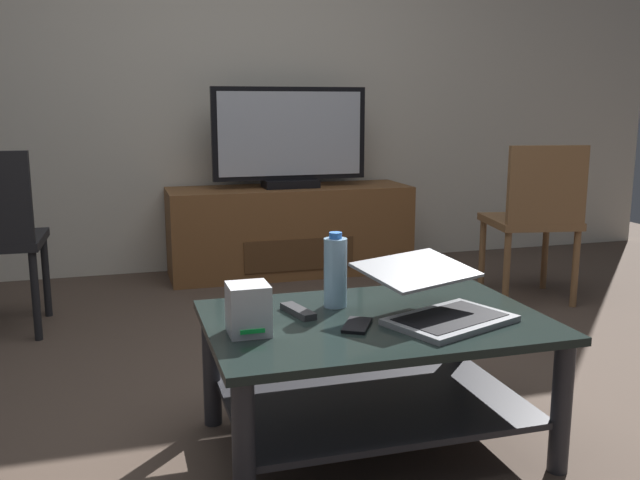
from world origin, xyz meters
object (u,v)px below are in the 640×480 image
coffee_table (375,358)px  router_box (248,309)px  media_cabinet (290,230)px  water_bottle_near (335,272)px  television (290,140)px  dining_chair (536,214)px  tv_remote (298,311)px  cell_phone (357,325)px  laptop (437,299)px

coffee_table → router_box: router_box is taller
media_cabinet → router_box: bearing=-106.7°
water_bottle_near → television: bearing=79.7°
dining_chair → tv_remote: 2.01m
media_cabinet → cell_phone: media_cabinet is taller
media_cabinet → water_bottle_near: water_bottle_near is taller
coffee_table → water_bottle_near: water_bottle_near is taller
coffee_table → laptop: bearing=-19.4°
coffee_table → television: television is taller
coffee_table → television: size_ratio=1.06×
laptop → water_bottle_near: 0.34m
router_box → cell_phone: (0.32, -0.03, -0.07)m
television → router_box: size_ratio=6.65×
television → router_box: 2.47m
router_box → cell_phone: size_ratio=1.04×
television → coffee_table: bearing=-97.6°
laptop → cell_phone: (-0.26, -0.01, -0.06)m
dining_chair → media_cabinet: bearing=136.8°
dining_chair → tv_remote: bearing=-144.1°
laptop → cell_phone: laptop is taller
tv_remote → router_box: bearing=-157.0°
media_cabinet → television: television is taller
television → cell_phone: size_ratio=6.94×
coffee_table → router_box: size_ratio=7.07×
cell_phone → tv_remote: (-0.13, 0.17, 0.01)m
tv_remote → laptop: bearing=-36.8°
dining_chair → laptop: size_ratio=1.76×
media_cabinet → television: bearing=-90.0°
laptop → router_box: (-0.58, 0.02, 0.01)m
coffee_table → cell_phone: bearing=-140.4°
media_cabinet → router_box: size_ratio=10.44×
dining_chair → cell_phone: bearing=-137.9°
router_box → cell_phone: router_box is taller
router_box → water_bottle_near: size_ratio=0.60×
coffee_table → cell_phone: (-0.08, -0.07, 0.14)m
coffee_table → water_bottle_near: bearing=118.2°
water_bottle_near → tv_remote: size_ratio=1.52×
cell_phone → coffee_table: bearing=69.2°
dining_chair → water_bottle_near: bearing=-142.8°
coffee_table → laptop: (0.17, -0.06, 0.19)m
television → cell_phone: television is taller
coffee_table → router_box: 0.45m
cell_phone → laptop: bearing=31.4°
television → tv_remote: television is taller
media_cabinet → water_bottle_near: size_ratio=6.25×
water_bottle_near → tv_remote: water_bottle_near is taller
dining_chair → laptop: (-1.24, -1.34, -0.00)m
television → laptop: size_ratio=1.99×
media_cabinet → tv_remote: size_ratio=9.53×
media_cabinet → dining_chair: bearing=-43.2°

